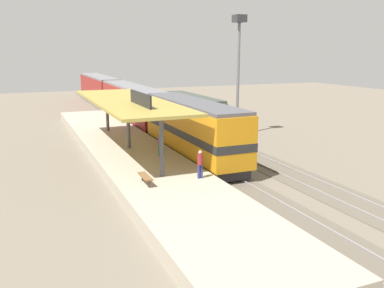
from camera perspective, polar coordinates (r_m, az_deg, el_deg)
The scene contains 13 objects.
ground_plane at distance 35.13m, azimuth 1.87°, elevation -1.04°, with size 120.00×120.00×0.00m, color #706656.
track_near at distance 34.35m, azimuth -1.16°, elevation -1.29°, with size 3.20×110.00×0.16m.
track_far at distance 36.26m, azimuth 5.60°, elevation -0.60°, with size 3.20×110.00×0.16m.
platform at distance 32.88m, azimuth -8.63°, elevation -1.33°, with size 6.00×44.00×0.90m, color #A89E89.
station_canopy at distance 32.05m, azimuth -8.83°, elevation 5.73°, with size 5.20×18.00×4.70m.
platform_bench at distance 23.80m, azimuth -6.46°, elevation -4.49°, with size 0.44×1.70×0.50m.
locomotive at distance 32.17m, azimuth 0.04°, elevation 2.08°, with size 2.93×14.43×4.44m.
passenger_carriage_front at distance 49.07m, azimuth -8.22°, elevation 5.53°, with size 2.90×20.00×4.24m.
passenger_carriage_rear at distance 69.28m, azimuth -12.69°, elevation 7.43°, with size 2.90×20.00×4.24m.
freight_car at distance 44.39m, azimuth -0.24°, elevation 4.47°, with size 2.80×12.00×3.54m.
light_mast at distance 41.25m, azimuth 6.46°, elevation 12.72°, with size 1.10×1.10×11.70m.
person_waiting at distance 30.08m, azimuth -4.37°, elevation 0.21°, with size 0.34×0.34×1.71m.
person_walking at distance 24.59m, azimuth 1.13°, elevation -2.61°, with size 0.34×0.34×1.71m.
Camera 1 is at (-12.34, -30.96, 8.36)m, focal length 38.69 mm.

